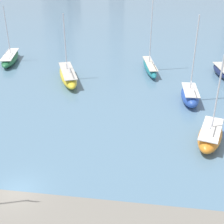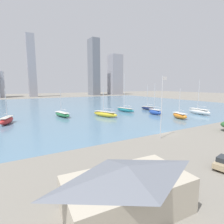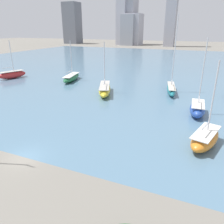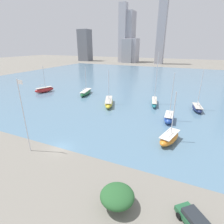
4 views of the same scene
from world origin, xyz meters
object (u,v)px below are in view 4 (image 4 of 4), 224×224
Objects in this scene: sailboat_teal at (154,102)px; parked_wagon_green at (197,223)px; sailboat_yellow at (109,102)px; sailboat_blue at (169,117)px; sailboat_green at (86,92)px; sailboat_orange at (169,138)px; sailboat_navy at (197,108)px; sailboat_red at (44,90)px; flag_pole at (24,115)px.

parked_wagon_green is at bearing -83.94° from sailboat_teal.
sailboat_blue reaches higher than sailboat_yellow.
sailboat_yellow is 1.04× the size of sailboat_green.
sailboat_yellow is 26.42m from sailboat_orange.
sailboat_teal reaches higher than sailboat_orange.
sailboat_navy is at bearing 57.70° from sailboat_blue.
sailboat_teal reaches higher than sailboat_navy.
sailboat_red is 1.02× the size of sailboat_orange.
flag_pole is 39.84m from sailboat_teal.
sailboat_yellow is 2.26× the size of parked_wagon_green.
sailboat_yellow is 14.91m from sailboat_teal.
parked_wagon_green is (39.56, -41.33, -0.05)m from sailboat_green.
sailboat_red is at bearing 104.67° from parked_wagon_green.
flag_pole reaches higher than parked_wagon_green.
sailboat_blue is 1.17× the size of sailboat_red.
sailboat_navy is 26.97m from sailboat_yellow.
sailboat_navy is at bearing -9.20° from sailboat_yellow.
sailboat_blue is at bearing -38.16° from sailboat_yellow.
sailboat_teal is (44.69, 2.35, -0.12)m from sailboat_red.
sailboat_navy is 22.93m from sailboat_orange.
sailboat_yellow is 15.84m from sailboat_green.
sailboat_yellow is at bearing 161.91° from sailboat_blue.
flag_pole is 30.39m from sailboat_yellow.
sailboat_blue is 28.61m from parked_wagon_green.
sailboat_teal is (-12.81, 0.25, 0.11)m from sailboat_navy.
parked_wagon_green is at bearing -7.54° from flag_pole.
sailboat_green is (-27.15, 1.50, -0.07)m from sailboat_teal.
parked_wagon_green is (6.31, -27.91, -0.24)m from sailboat_blue.
sailboat_navy is at bearing -14.78° from sailboat_green.
sailboat_orange is (20.94, -16.11, -0.00)m from sailboat_yellow.
flag_pole is 28.96m from parked_wagon_green.
sailboat_blue is at bearing 113.05° from sailboat_orange.
sailboat_red is 44.75m from sailboat_teal.
sailboat_green is (-11.54, 37.63, -6.28)m from flag_pole.
sailboat_teal is 23.76m from sailboat_orange.
sailboat_teal reaches higher than sailboat_green.
sailboat_blue is at bearing -74.17° from sailboat_teal.
sailboat_orange is (7.49, -22.55, 0.06)m from sailboat_teal.
sailboat_blue is 51.68m from sailboat_red.
flag_pole reaches higher than sailboat_blue.
sailboat_teal reaches higher than sailboat_yellow.
sailboat_navy is 12.81m from sailboat_teal.
sailboat_red is 2.17× the size of parked_wagon_green.
sailboat_red is at bearing 174.39° from sailboat_orange.
sailboat_yellow is at bearing -165.63° from sailboat_teal.
flag_pole reaches higher than sailboat_green.
sailboat_green reaches higher than sailboat_orange.
sailboat_blue reaches higher than sailboat_green.
sailboat_blue is at bearing 60.71° from parked_wagon_green.
parked_wagon_green is (12.41, -39.83, -0.12)m from sailboat_teal.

